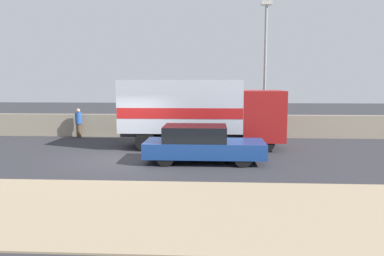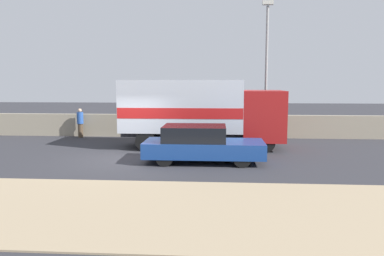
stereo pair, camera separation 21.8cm
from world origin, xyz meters
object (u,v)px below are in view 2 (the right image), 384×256
(box_truck, at_px, (199,110))
(pedestrian, at_px, (80,122))
(car_hatchback, at_px, (201,144))
(street_lamp, at_px, (266,61))

(box_truck, distance_m, pedestrian, 7.34)
(car_hatchback, xyz_separation_m, pedestrian, (-6.99, 6.02, 0.12))
(street_lamp, distance_m, box_truck, 4.98)
(street_lamp, relative_size, box_truck, 0.97)
(street_lamp, xyz_separation_m, box_truck, (-3.41, -2.72, -2.38))
(street_lamp, height_order, car_hatchback, street_lamp)
(box_truck, xyz_separation_m, car_hatchback, (0.27, -3.22, -1.06))
(street_lamp, height_order, box_truck, street_lamp)
(street_lamp, bearing_deg, pedestrian, 179.56)
(car_hatchback, height_order, pedestrian, pedestrian)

